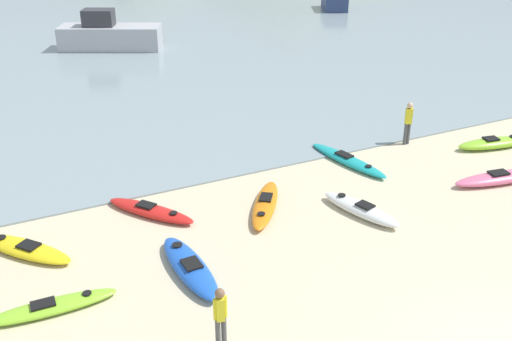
% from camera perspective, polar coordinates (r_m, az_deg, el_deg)
% --- Properties ---
extents(bay_water, '(160.00, 70.00, 0.06)m').
position_cam_1_polar(bay_water, '(52.88, -16.80, 15.02)').
color(bay_water, gray).
rests_on(bay_water, ground_plane).
extents(kayak_on_sand_0, '(3.02, 1.26, 0.40)m').
position_cam_1_polar(kayak_on_sand_0, '(23.90, 21.69, 2.44)').
color(kayak_on_sand_0, '#8CCC2D').
rests_on(kayak_on_sand_0, ground_plane).
extents(kayak_on_sand_1, '(2.49, 2.80, 0.32)m').
position_cam_1_polar(kayak_on_sand_1, '(17.12, -21.12, -6.97)').
color(kayak_on_sand_1, yellow).
rests_on(kayak_on_sand_1, ground_plane).
extents(kayak_on_sand_2, '(2.27, 2.87, 0.34)m').
position_cam_1_polar(kayak_on_sand_2, '(18.05, 0.89, -3.25)').
color(kayak_on_sand_2, orange).
rests_on(kayak_on_sand_2, ground_plane).
extents(kayak_on_sand_3, '(0.89, 3.08, 0.40)m').
position_cam_1_polar(kayak_on_sand_3, '(15.32, -6.33, -9.11)').
color(kayak_on_sand_3, blue).
rests_on(kayak_on_sand_3, ground_plane).
extents(kayak_on_sand_4, '(1.28, 3.63, 0.30)m').
position_cam_1_polar(kayak_on_sand_4, '(21.21, 8.72, 1.00)').
color(kayak_on_sand_4, teal).
rests_on(kayak_on_sand_4, ground_plane).
extents(kayak_on_sand_5, '(3.60, 1.27, 0.40)m').
position_cam_1_polar(kayak_on_sand_5, '(21.22, 22.40, -0.60)').
color(kayak_on_sand_5, '#E5668C').
rests_on(kayak_on_sand_5, ground_plane).
extents(kayak_on_sand_6, '(1.44, 2.81, 0.39)m').
position_cam_1_polar(kayak_on_sand_6, '(18.01, 9.97, -3.64)').
color(kayak_on_sand_6, white).
rests_on(kayak_on_sand_6, ground_plane).
extents(kayak_on_sand_7, '(2.31, 2.81, 0.32)m').
position_cam_1_polar(kayak_on_sand_7, '(18.01, -10.01, -3.78)').
color(kayak_on_sand_7, red).
rests_on(kayak_on_sand_7, ground_plane).
extents(kayak_on_sand_8, '(3.04, 0.70, 0.29)m').
position_cam_1_polar(kayak_on_sand_8, '(14.82, -18.97, -12.19)').
color(kayak_on_sand_8, '#8CCC2D').
rests_on(kayak_on_sand_8, ground_plane).
extents(person_near_foreground, '(0.31, 0.25, 1.52)m').
position_cam_1_polar(person_near_foreground, '(12.68, -3.41, -13.56)').
color(person_near_foreground, '#4C4C4C').
rests_on(person_near_foreground, ground_plane).
extents(person_near_waterline, '(0.33, 0.26, 1.65)m').
position_cam_1_polar(person_near_waterline, '(22.95, 14.31, 4.64)').
color(person_near_waterline, '#4C4C4C').
rests_on(person_near_waterline, ground_plane).
extents(moored_boat_0, '(6.05, 4.27, 2.29)m').
position_cam_1_polar(moored_boat_0, '(36.85, -13.81, 12.40)').
color(moored_boat_0, '#B2B2B7').
rests_on(moored_boat_0, bay_water).
extents(moored_boat_1, '(2.81, 3.44, 1.17)m').
position_cam_1_polar(moored_boat_1, '(48.24, 7.49, 15.66)').
color(moored_boat_1, navy).
rests_on(moored_boat_1, bay_water).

